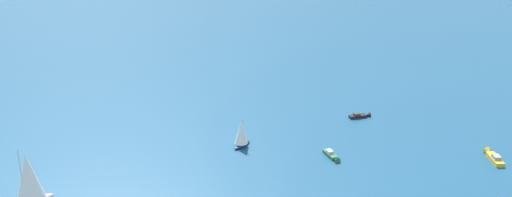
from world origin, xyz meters
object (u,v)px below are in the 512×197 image
Objects in this scene: motorboat_near_centre at (361,116)px; sailboat_outer_ring_f at (241,134)px; motorboat_far_port at (332,156)px; sailboat_ahead at (28,179)px; motorboat_far_stbd at (493,157)px.

sailboat_outer_ring_f is at bearing -102.64° from motorboat_near_centre.
motorboat_far_port is 0.48× the size of sailboat_ahead.
motorboat_far_stbd reaches higher than motorboat_near_centre.
motorboat_far_port reaches higher than motorboat_near_centre.
sailboat_ahead is (-17.29, -91.18, 5.86)m from motorboat_near_centre.
motorboat_far_port is at bearing 66.41° from sailboat_ahead.
motorboat_far_stbd is at bearing 59.41° from sailboat_ahead.
motorboat_far_port is at bearing -133.06° from motorboat_far_stbd.
sailboat_ahead is 1.73× the size of sailboat_outer_ring_f.
sailboat_ahead is at bearing -120.59° from motorboat_far_stbd.
motorboat_far_stbd is 64.03m from sailboat_outer_ring_f.
sailboat_outer_ring_f reaches higher than motorboat_near_centre.
motorboat_far_port is 24.11m from sailboat_outer_ring_f.
sailboat_ahead reaches higher than sailboat_outer_ring_f.
motorboat_near_centre is at bearing 79.26° from sailboat_ahead.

